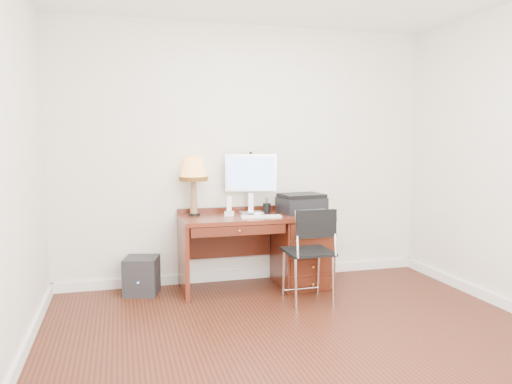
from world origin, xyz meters
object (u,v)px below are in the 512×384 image
object	(u,v)px
phone	(229,210)
chair	(311,246)
printer	(301,203)
leg_lamp	(193,172)
monitor	(250,176)
equipment_box	(142,275)
desk	(285,246)

from	to	relation	value
phone	chair	world-z (taller)	phone
printer	leg_lamp	xyz separation A→B (m)	(-1.11, 0.12, 0.34)
monitor	phone	size ratio (longest dim) A/B	3.12
leg_lamp	chair	bearing A→B (deg)	-38.83
leg_lamp	equipment_box	size ratio (longest dim) A/B	1.62
chair	printer	bearing A→B (deg)	77.81
monitor	desk	bearing A→B (deg)	-15.56
printer	equipment_box	bearing A→B (deg)	170.75
leg_lamp	printer	bearing A→B (deg)	-6.17
monitor	chair	bearing A→B (deg)	-52.68
printer	phone	world-z (taller)	printer
printer	equipment_box	size ratio (longest dim) A/B	1.34
desk	leg_lamp	world-z (taller)	leg_lamp
chair	monitor	bearing A→B (deg)	116.03
leg_lamp	chair	size ratio (longest dim) A/B	0.66
desk	chair	bearing A→B (deg)	-85.99
monitor	printer	size ratio (longest dim) A/B	1.25
printer	phone	distance (m)	0.77
printer	desk	bearing A→B (deg)	-175.24
printer	chair	distance (m)	0.74
desk	phone	bearing A→B (deg)	176.29
printer	phone	xyz separation A→B (m)	(-0.77, -0.00, -0.04)
leg_lamp	phone	world-z (taller)	leg_lamp
monitor	leg_lamp	xyz separation A→B (m)	(-0.59, -0.01, 0.05)
desk	phone	xyz separation A→B (m)	(-0.58, 0.04, 0.40)
monitor	equipment_box	size ratio (longest dim) A/B	1.68
monitor	leg_lamp	distance (m)	0.59
desk	leg_lamp	xyz separation A→B (m)	(-0.92, 0.16, 0.77)
chair	leg_lamp	bearing A→B (deg)	141.96
monitor	chair	size ratio (longest dim) A/B	0.68
leg_lamp	equipment_box	world-z (taller)	leg_lamp
monitor	phone	bearing A→B (deg)	-140.10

